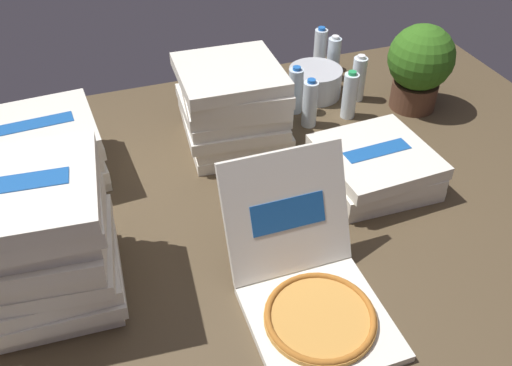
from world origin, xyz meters
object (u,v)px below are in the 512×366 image
at_px(pizza_stack_right_near, 233,106).
at_px(potted_plant, 420,64).
at_px(pizza_stack_center_far, 44,150).
at_px(open_pizza_box, 309,286).
at_px(water_bottle_3, 310,104).
at_px(water_bottle_1, 320,49).
at_px(ice_bucket, 315,82).
at_px(water_bottle_5, 333,58).
at_px(pizza_stack_left_near, 374,166).
at_px(water_bottle_6, 265,88).
at_px(pizza_stack_left_far, 38,242).
at_px(water_bottle_4, 358,79).
at_px(water_bottle_0, 296,91).
at_px(water_bottle_2, 350,95).

xyz_separation_m(pizza_stack_right_near, potted_plant, (0.91, 0.00, 0.04)).
bearing_deg(pizza_stack_center_far, pizza_stack_right_near, -0.68).
xyz_separation_m(open_pizza_box, water_bottle_3, (0.42, 0.95, 0.03)).
bearing_deg(water_bottle_1, ice_bucket, -119.13).
xyz_separation_m(water_bottle_5, potted_plant, (0.24, -0.39, 0.11)).
xyz_separation_m(pizza_stack_left_near, pizza_stack_center_far, (-1.22, 0.46, 0.05)).
relative_size(water_bottle_3, water_bottle_6, 1.00).
bearing_deg(potted_plant, pizza_stack_left_far, -159.82).
bearing_deg(water_bottle_4, water_bottle_6, 172.56).
bearing_deg(pizza_stack_center_far, water_bottle_5, 14.79).
relative_size(water_bottle_3, water_bottle_5, 1.00).
xyz_separation_m(open_pizza_box, water_bottle_0, (0.40, 1.09, 0.03)).
distance_m(ice_bucket, water_bottle_3, 0.29).
relative_size(ice_bucket, water_bottle_0, 1.12).
distance_m(water_bottle_2, potted_plant, 0.36).
height_order(pizza_stack_right_near, water_bottle_6, pizza_stack_right_near).
bearing_deg(potted_plant, water_bottle_2, 176.30).
bearing_deg(potted_plant, pizza_stack_center_far, 179.73).
relative_size(ice_bucket, water_bottle_2, 1.12).
height_order(water_bottle_0, water_bottle_6, same).
xyz_separation_m(pizza_stack_right_near, water_bottle_5, (0.66, 0.39, -0.07)).
height_order(pizza_stack_left_near, water_bottle_0, water_bottle_0).
bearing_deg(water_bottle_2, water_bottle_0, 150.38).
xyz_separation_m(pizza_stack_center_far, water_bottle_5, (1.45, 0.38, -0.02)).
relative_size(open_pizza_box, water_bottle_6, 2.49).
bearing_deg(potted_plant, pizza_stack_right_near, -179.93).
relative_size(water_bottle_1, water_bottle_4, 1.00).
xyz_separation_m(ice_bucket, potted_plant, (0.40, -0.26, 0.15)).
bearing_deg(pizza_stack_right_near, potted_plant, 0.07).
height_order(open_pizza_box, water_bottle_0, open_pizza_box).
distance_m(water_bottle_0, water_bottle_3, 0.13).
distance_m(pizza_stack_right_near, potted_plant, 0.91).
distance_m(pizza_stack_left_far, water_bottle_4, 1.69).
relative_size(pizza_stack_left_far, water_bottle_1, 2.02).
bearing_deg(pizza_stack_center_far, potted_plant, -0.27).
bearing_deg(ice_bucket, water_bottle_2, -74.63).
distance_m(pizza_stack_center_far, water_bottle_2, 1.36).
distance_m(pizza_stack_center_far, water_bottle_6, 1.03).
bearing_deg(water_bottle_3, ice_bucket, 60.81).
distance_m(pizza_stack_left_far, pizza_stack_right_near, 1.02).
distance_m(ice_bucket, water_bottle_5, 0.21).
bearing_deg(ice_bucket, water_bottle_3, -119.19).
bearing_deg(water_bottle_2, water_bottle_6, 151.23).
distance_m(pizza_stack_center_far, water_bottle_0, 1.14).
height_order(pizza_stack_right_near, water_bottle_5, pizza_stack_right_near).
distance_m(pizza_stack_left_far, water_bottle_1, 1.85).
bearing_deg(water_bottle_5, ice_bucket, -141.08).
bearing_deg(water_bottle_6, water_bottle_5, 21.82).
distance_m(water_bottle_0, potted_plant, 0.59).
bearing_deg(open_pizza_box, ice_bucket, 65.16).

